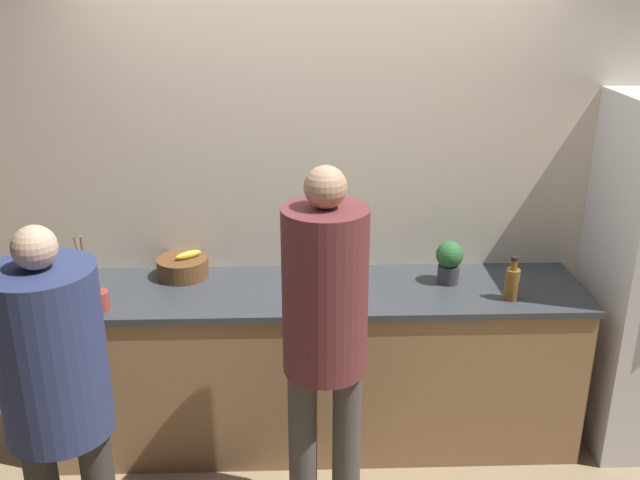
{
  "coord_description": "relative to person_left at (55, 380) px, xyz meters",
  "views": [
    {
      "loc": [
        -0.11,
        -3.0,
        2.47
      ],
      "look_at": [
        0.0,
        0.15,
        1.26
      ],
      "focal_mm": 40.0,
      "sensor_mm": 36.0,
      "label": 1
    }
  ],
  "objects": [
    {
      "name": "cup_red",
      "position": [
        -0.04,
        0.78,
        -0.04
      ],
      "size": [
        0.09,
        0.09,
        0.1
      ],
      "color": "#A33D33",
      "rests_on": "counter"
    },
    {
      "name": "bottle_dark",
      "position": [
        -0.26,
        0.89,
        -0.03
      ],
      "size": [
        0.06,
        0.06,
        0.16
      ],
      "color": "#333338",
      "rests_on": "counter"
    },
    {
      "name": "person_center",
      "position": [
        1.04,
        0.33,
        0.05
      ],
      "size": [
        0.36,
        0.36,
        1.74
      ],
      "color": "#4C4742",
      "rests_on": "ground_plane"
    },
    {
      "name": "potted_plant",
      "position": [
        1.72,
        1.05,
        0.03
      ],
      "size": [
        0.14,
        0.14,
        0.23
      ],
      "color": "#3D3D42",
      "rests_on": "counter"
    },
    {
      "name": "ground_plane",
      "position": [
        1.03,
        0.64,
        -1.0
      ],
      "size": [
        14.0,
        14.0,
        0.0
      ],
      "primitive_type": "plane",
      "color": "#9E8460"
    },
    {
      "name": "person_left",
      "position": [
        0.0,
        0.0,
        0.0
      ],
      "size": [
        0.41,
        0.41,
        1.63
      ],
      "color": "#38332D",
      "rests_on": "ground_plane"
    },
    {
      "name": "utensil_crock",
      "position": [
        -0.21,
        1.12,
        -0.03
      ],
      "size": [
        0.11,
        0.11,
        0.26
      ],
      "color": "silver",
      "rests_on": "counter"
    },
    {
      "name": "bottle_amber",
      "position": [
        1.99,
        0.84,
        -0.0
      ],
      "size": [
        0.07,
        0.07,
        0.23
      ],
      "color": "brown",
      "rests_on": "counter"
    },
    {
      "name": "counter",
      "position": [
        1.03,
        1.01,
        -0.55
      ],
      "size": [
        2.76,
        0.67,
        0.91
      ],
      "color": "#9E754C",
      "rests_on": "ground_plane"
    },
    {
      "name": "wall_back",
      "position": [
        1.03,
        1.33,
        0.3
      ],
      "size": [
        5.2,
        0.06,
        2.6
      ],
      "color": "beige",
      "rests_on": "ground_plane"
    },
    {
      "name": "fruit_bowl",
      "position": [
        0.31,
        1.18,
        -0.04
      ],
      "size": [
        0.27,
        0.27,
        0.14
      ],
      "color": "brown",
      "rests_on": "counter"
    }
  ]
}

